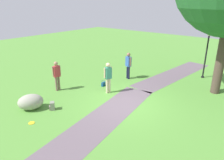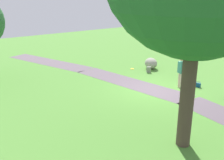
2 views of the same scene
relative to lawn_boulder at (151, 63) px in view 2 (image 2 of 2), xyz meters
name	(u,v)px [view 2 (image 2 of 2)]	position (x,y,z in m)	size (l,w,h in m)	color
ground_plane	(153,91)	(-3.34, 3.29, -0.38)	(48.00, 48.00, 0.00)	#528D37
footpath_segment_mid	(129,82)	(-1.43, 3.38, -0.38)	(8.15, 2.74, 0.01)	#61535D
footpath_segment_far	(48,62)	(6.37, 5.07, -0.38)	(8.14, 3.89, 0.01)	#61535D
lawn_boulder	(151,63)	(0.00, 0.00, 0.00)	(1.46, 1.34, 0.77)	#9C9A8A
woman_with_handbag	(181,70)	(-3.89, 1.66, 0.66)	(0.50, 0.34, 1.79)	beige
passerby_on_path	(186,59)	(-2.29, -0.89, 0.64)	(0.51, 0.30, 1.76)	#785850
handbag_on_grass	(198,85)	(-4.49, 0.76, -0.24)	(0.33, 0.31, 0.31)	navy
backpack_by_boulder	(149,70)	(-0.61, 0.85, -0.19)	(0.35, 0.35, 0.40)	gray
frisbee_on_grass	(132,69)	(0.72, 1.16, -0.37)	(0.26, 0.26, 0.02)	yellow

